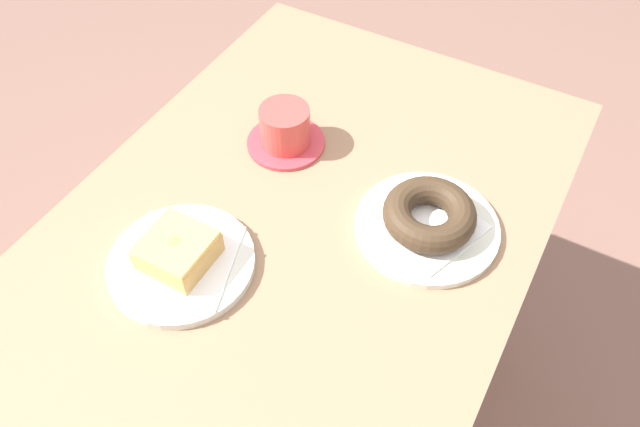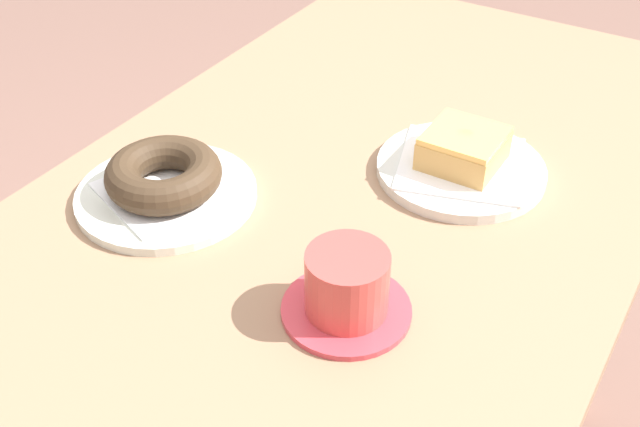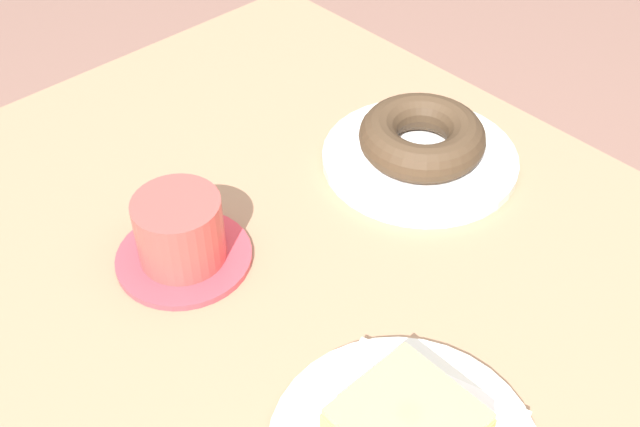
{
  "view_description": "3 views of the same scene",
  "coord_description": "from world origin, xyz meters",
  "px_view_note": "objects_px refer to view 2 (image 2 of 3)",
  "views": [
    {
      "loc": [
        0.39,
        0.3,
        1.45
      ],
      "look_at": [
        -0.09,
        0.03,
        0.79
      ],
      "focal_mm": 34.94,
      "sensor_mm": 36.0,
      "label": 1
    },
    {
      "loc": [
        -0.66,
        -0.34,
        1.28
      ],
      "look_at": [
        -0.12,
        -0.02,
        0.8
      ],
      "focal_mm": 43.6,
      "sensor_mm": 36.0,
      "label": 2
    },
    {
      "loc": [
        0.24,
        -0.34,
        1.28
      ],
      "look_at": [
        -0.13,
        0.0,
        0.82
      ],
      "focal_mm": 43.85,
      "sensor_mm": 36.0,
      "label": 3
    }
  ],
  "objects_px": {
    "plate_chocolate_ring": "(167,195)",
    "plate_glazed_square": "(461,169)",
    "donut_glazed_square": "(464,148)",
    "donut_chocolate_ring": "(164,174)",
    "coffee_cup": "(347,287)"
  },
  "relations": [
    {
      "from": "donut_glazed_square",
      "to": "donut_chocolate_ring",
      "type": "height_order",
      "value": "donut_glazed_square"
    },
    {
      "from": "plate_glazed_square",
      "to": "plate_chocolate_ring",
      "type": "bearing_deg",
      "value": 129.75
    },
    {
      "from": "plate_glazed_square",
      "to": "donut_glazed_square",
      "type": "relative_size",
      "value": 2.31
    },
    {
      "from": "plate_chocolate_ring",
      "to": "plate_glazed_square",
      "type": "bearing_deg",
      "value": -50.25
    },
    {
      "from": "coffee_cup",
      "to": "donut_chocolate_ring",
      "type": "bearing_deg",
      "value": 78.92
    },
    {
      "from": "donut_glazed_square",
      "to": "donut_chocolate_ring",
      "type": "bearing_deg",
      "value": 129.75
    },
    {
      "from": "plate_glazed_square",
      "to": "donut_chocolate_ring",
      "type": "distance_m",
      "value": 0.34
    },
    {
      "from": "donut_glazed_square",
      "to": "donut_chocolate_ring",
      "type": "relative_size",
      "value": 0.66
    },
    {
      "from": "coffee_cup",
      "to": "plate_glazed_square",
      "type": "bearing_deg",
      "value": -0.01
    },
    {
      "from": "plate_glazed_square",
      "to": "coffee_cup",
      "type": "relative_size",
      "value": 1.6
    },
    {
      "from": "plate_glazed_square",
      "to": "donut_chocolate_ring",
      "type": "xyz_separation_m",
      "value": [
        -0.21,
        0.26,
        0.03
      ]
    },
    {
      "from": "donut_glazed_square",
      "to": "donut_chocolate_ring",
      "type": "distance_m",
      "value": 0.34
    },
    {
      "from": "donut_glazed_square",
      "to": "coffee_cup",
      "type": "relative_size",
      "value": 0.69
    },
    {
      "from": "donut_glazed_square",
      "to": "plate_chocolate_ring",
      "type": "bearing_deg",
      "value": 129.75
    },
    {
      "from": "donut_chocolate_ring",
      "to": "coffee_cup",
      "type": "distance_m",
      "value": 0.26
    }
  ]
}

